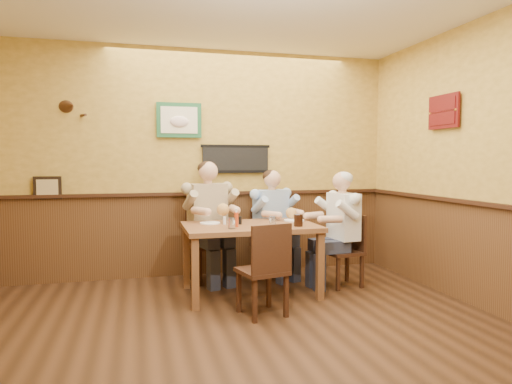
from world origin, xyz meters
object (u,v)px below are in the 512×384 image
salt_shaker (225,221)px  water_glass_left (232,223)px  diner_tan_shirt (208,228)px  chair_right_end (343,250)px  chair_back_left (208,244)px  chair_near_side (262,269)px  water_glass_mid (273,222)px  diner_white_elder (343,235)px  chair_back_right (271,243)px  pepper_shaker (240,220)px  dining_table (250,233)px  diner_blue_polo (271,229)px  cola_tumbler (298,220)px  hot_sauce_bottle (236,219)px

salt_shaker → water_glass_left: bearing=-87.5°
diner_tan_shirt → chair_right_end: bearing=-37.4°
chair_back_left → chair_near_side: size_ratio=1.03×
water_glass_left → water_glass_mid: water_glass_left is taller
water_glass_left → chair_right_end: bearing=11.2°
chair_right_end → diner_white_elder: bearing=0.0°
chair_back_right → chair_near_side: 1.41m
chair_back_right → pepper_shaker: 0.90m
diner_white_elder → salt_shaker: size_ratio=14.20×
diner_tan_shirt → salt_shaker: diner_tan_shirt is taller
chair_back_left → chair_back_right: 0.79m
diner_tan_shirt → chair_back_left: bearing=0.0°
dining_table → chair_right_end: chair_right_end is taller
diner_blue_polo → water_glass_mid: bearing=-124.7°
cola_tumbler → diner_blue_polo: bearing=91.8°
chair_back_right → diner_tan_shirt: bearing=161.6°
diner_white_elder → hot_sauce_bottle: 1.31m
pepper_shaker → diner_white_elder: bearing=-0.2°
chair_near_side → salt_shaker: (-0.21, 0.75, 0.36)m
dining_table → water_glass_mid: water_glass_mid is taller
diner_blue_polo → diner_white_elder: 0.92m
dining_table → chair_right_end: bearing=1.6°
hot_sauce_bottle → diner_blue_polo: bearing=52.3°
diner_white_elder → chair_back_left: bearing=-119.0°
chair_near_side → diner_blue_polo: bearing=-122.7°
chair_near_side → water_glass_left: chair_near_side is taller
diner_tan_shirt → water_glass_left: (0.11, -0.88, 0.17)m
diner_tan_shirt → water_glass_left: bearing=-97.4°
salt_shaker → diner_blue_polo: bearing=40.1°
chair_back_right → salt_shaker: (-0.69, -0.58, 0.38)m
pepper_shaker → diner_blue_polo: bearing=49.6°
diner_tan_shirt → cola_tumbler: diner_tan_shirt is taller
pepper_shaker → chair_near_side: bearing=-86.3°
chair_back_right → pepper_shaker: (-0.53, -0.62, 0.38)m
chair_near_side → salt_shaker: bearing=-87.3°
chair_back_left → water_glass_mid: size_ratio=8.23×
cola_tumbler → pepper_shaker: size_ratio=1.43×
diner_tan_shirt → diner_white_elder: size_ratio=1.09×
chair_right_end → water_glass_mid: water_glass_mid is taller
chair_near_side → dining_table: bearing=-107.6°
cola_tumbler → dining_table: bearing=151.4°
diner_blue_polo → hot_sauce_bottle: bearing=-146.9°
water_glass_left → diner_tan_shirt: bearing=97.2°
chair_right_end → cola_tumbler: cola_tumbler is taller
diner_white_elder → pepper_shaker: 1.21m
diner_tan_shirt → chair_back_right: bearing=-13.8°
dining_table → diner_tan_shirt: (-0.36, 0.64, -0.02)m
diner_tan_shirt → diner_white_elder: diner_tan_shirt is taller
diner_blue_polo → hot_sauce_bottle: 1.01m
diner_tan_shirt → salt_shaker: 0.60m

